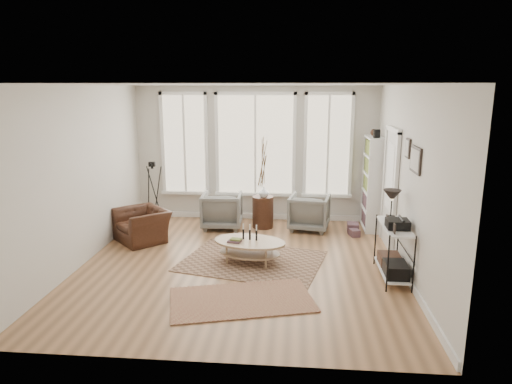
# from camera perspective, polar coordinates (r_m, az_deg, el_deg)

# --- Properties ---
(room) EXTENTS (5.50, 5.54, 2.90)m
(room) POSITION_cam_1_polar(r_m,az_deg,el_deg) (7.24, -1.82, 1.52)
(room) COLOR #A4754C
(room) RESTS_ON ground
(bay_window) EXTENTS (4.14, 0.12, 2.24)m
(bay_window) POSITION_cam_1_polar(r_m,az_deg,el_deg) (9.85, -0.08, 5.67)
(bay_window) COLOR #D3BE87
(bay_window) RESTS_ON ground
(door) EXTENTS (0.09, 1.06, 2.22)m
(door) POSITION_cam_1_polar(r_m,az_deg,el_deg) (8.52, 16.42, 0.66)
(door) COLOR silver
(door) RESTS_ON ground
(bookcase) EXTENTS (0.31, 0.85, 2.06)m
(bookcase) POSITION_cam_1_polar(r_m,az_deg,el_deg) (9.57, 14.34, 1.07)
(bookcase) COLOR white
(bookcase) RESTS_ON ground
(low_shelf) EXTENTS (0.38, 1.08, 1.30)m
(low_shelf) POSITION_cam_1_polar(r_m,az_deg,el_deg) (7.28, 16.81, -6.45)
(low_shelf) COLOR white
(low_shelf) RESTS_ON ground
(wall_art) EXTENTS (0.04, 0.88, 0.44)m
(wall_art) POSITION_cam_1_polar(r_m,az_deg,el_deg) (7.03, 19.08, 4.20)
(wall_art) COLOR black
(wall_art) RESTS_ON ground
(rug_main) EXTENTS (2.58, 2.17, 0.01)m
(rug_main) POSITION_cam_1_polar(r_m,az_deg,el_deg) (7.77, -0.46, -8.60)
(rug_main) COLOR brown
(rug_main) RESTS_ON ground
(rug_runner) EXTENTS (2.15, 1.54, 0.01)m
(rug_runner) POSITION_cam_1_polar(r_m,az_deg,el_deg) (6.45, -1.80, -13.27)
(rug_runner) COLOR brown
(rug_runner) RESTS_ON ground
(coffee_table) EXTENTS (1.34, 1.00, 0.55)m
(coffee_table) POSITION_cam_1_polar(r_m,az_deg,el_deg) (7.62, -0.86, -6.70)
(coffee_table) COLOR tan
(coffee_table) RESTS_ON ground
(armchair_left) EXTENTS (0.83, 0.85, 0.75)m
(armchair_left) POSITION_cam_1_polar(r_m,az_deg,el_deg) (9.48, -4.27, -2.28)
(armchair_left) COLOR slate
(armchair_left) RESTS_ON ground
(armchair_right) EXTENTS (0.90, 0.92, 0.73)m
(armchair_right) POSITION_cam_1_polar(r_m,az_deg,el_deg) (9.40, 6.68, -2.53)
(armchair_right) COLOR slate
(armchair_right) RESTS_ON ground
(side_table) EXTENTS (0.44, 0.44, 1.85)m
(side_table) POSITION_cam_1_polar(r_m,az_deg,el_deg) (9.36, 0.87, 0.80)
(side_table) COLOR #3A2015
(side_table) RESTS_ON ground
(vase) EXTENTS (0.25, 0.25, 0.22)m
(vase) POSITION_cam_1_polar(r_m,az_deg,el_deg) (9.32, 0.97, 0.01)
(vase) COLOR silver
(vase) RESTS_ON side_table
(accent_chair) EXTENTS (1.25, 1.25, 0.61)m
(accent_chair) POSITION_cam_1_polar(r_m,az_deg,el_deg) (8.93, -14.04, -4.05)
(accent_chair) COLOR #3A2015
(accent_chair) RESTS_ON ground
(tripod_camera) EXTENTS (0.47, 0.47, 1.34)m
(tripod_camera) POSITION_cam_1_polar(r_m,az_deg,el_deg) (9.89, -12.68, -0.46)
(tripod_camera) COLOR black
(tripod_camera) RESTS_ON ground
(book_stack_near) EXTENTS (0.24, 0.29, 0.18)m
(book_stack_near) POSITION_cam_1_polar(r_m,az_deg,el_deg) (9.45, 12.01, -4.37)
(book_stack_near) COLOR brown
(book_stack_near) RESTS_ON ground
(book_stack_far) EXTENTS (0.22, 0.25, 0.14)m
(book_stack_far) POSITION_cam_1_polar(r_m,az_deg,el_deg) (9.19, 12.20, -5.01)
(book_stack_far) COLOR brown
(book_stack_far) RESTS_ON ground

